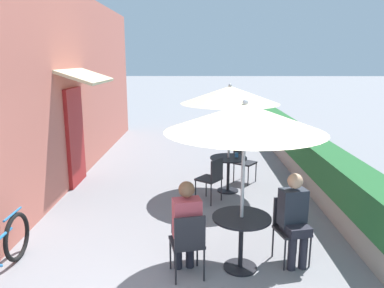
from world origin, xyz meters
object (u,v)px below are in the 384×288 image
object	(u,v)px
cafe_chair_near_left	(290,224)
coffee_cup_mid	(237,155)
seated_patron_near_right	(186,224)
seated_patron_near_left	(294,216)
cafe_chair_near_right	(188,240)
cafe_chair_mid_left	(242,159)
patio_table_near	(241,232)
patio_umbrella_near	(245,118)
patio_table_mid	(228,167)
cafe_chair_mid_right	(212,176)
patio_umbrella_mid	(230,95)

from	to	relation	value
cafe_chair_near_left	coffee_cup_mid	distance (m)	2.79
seated_patron_near_right	seated_patron_near_left	bearing A→B (deg)	-2.82
cafe_chair_near_right	seated_patron_near_right	distance (m)	0.20
seated_patron_near_left	cafe_chair_near_right	xyz separation A→B (m)	(-1.39, -0.38, -0.17)
seated_patron_near_left	cafe_chair_mid_left	size ratio (longest dim) A/B	1.44
cafe_chair_mid_left	seated_patron_near_left	bearing A→B (deg)	40.52
cafe_chair_near_left	cafe_chair_near_right	size ratio (longest dim) A/B	1.00
patio_table_near	patio_umbrella_near	size ratio (longest dim) A/B	0.34
patio_umbrella_near	cafe_chair_near_right	xyz separation A→B (m)	(-0.68, -0.24, -1.49)
seated_patron_near_left	patio_umbrella_near	bearing A→B (deg)	-2.82
patio_table_mid	cafe_chair_mid_left	world-z (taller)	cafe_chair_mid_left
coffee_cup_mid	patio_umbrella_near	bearing A→B (deg)	-94.56
cafe_chair_near_left	patio_umbrella_near	bearing A→B (deg)	6.07
cafe_chair_near_right	cafe_chair_mid_right	world-z (taller)	same
patio_table_near	cafe_chair_near_right	xyz separation A→B (m)	(-0.68, -0.24, -0.00)
patio_table_mid	cafe_chair_near_left	bearing A→B (deg)	-77.42
patio_table_near	seated_patron_near_right	xyz separation A→B (m)	(-0.71, -0.13, 0.17)
cafe_chair_mid_right	patio_table_near	bearing A→B (deg)	-136.99
seated_patron_near_right	cafe_chair_mid_right	distance (m)	2.51
cafe_chair_near_left	seated_patron_near_right	distance (m)	1.45
patio_table_mid	patio_umbrella_mid	bearing A→B (deg)	0.00
seated_patron_near_left	patio_umbrella_mid	world-z (taller)	patio_umbrella_mid
cafe_chair_near_right	cafe_chair_mid_left	bearing A→B (deg)	60.21
seated_patron_near_left	cafe_chair_mid_right	xyz separation A→B (m)	(-0.99, 2.20, -0.17)
cafe_chair_mid_right	coffee_cup_mid	size ratio (longest dim) A/B	9.67
coffee_cup_mid	cafe_chair_near_left	bearing A→B (deg)	-80.85
patio_table_near	cafe_chair_mid_right	xyz separation A→B (m)	(-0.29, 2.34, -0.00)
cafe_chair_near_left	cafe_chair_mid_right	distance (m)	2.31
cafe_chair_mid_right	patio_umbrella_mid	bearing A→B (deg)	6.07
cafe_chair_near_right	patio_table_mid	world-z (taller)	cafe_chair_near_right
cafe_chair_near_right	coffee_cup_mid	bearing A→B (deg)	60.55
patio_umbrella_near	cafe_chair_mid_left	size ratio (longest dim) A/B	2.56
patio_umbrella_near	seated_patron_near_right	size ratio (longest dim) A/B	1.78
cafe_chair_mid_left	patio_umbrella_mid	bearing A→B (deg)	6.07
coffee_cup_mid	seated_patron_near_left	bearing A→B (deg)	-80.68
seated_patron_near_left	coffee_cup_mid	bearing A→B (deg)	-94.26
seated_patron_near_right	coffee_cup_mid	size ratio (longest dim) A/B	13.89
seated_patron_near_right	cafe_chair_mid_left	world-z (taller)	seated_patron_near_right
seated_patron_near_right	patio_table_mid	size ratio (longest dim) A/B	1.65
seated_patron_near_left	cafe_chair_mid_right	size ratio (longest dim) A/B	1.44
seated_patron_near_left	cafe_chair_mid_left	distance (m)	3.47
cafe_chair_near_left	cafe_chair_near_right	bearing A→B (deg)	6.07
patio_table_mid	seated_patron_near_right	bearing A→B (deg)	-104.13
seated_patron_near_right	cafe_chair_near_right	bearing A→B (deg)	-90.00
patio_umbrella_mid	patio_umbrella_near	bearing A→B (deg)	-91.42
cafe_chair_near_left	cafe_chair_near_right	distance (m)	1.45
seated_patron_near_right	cafe_chair_mid_right	xyz separation A→B (m)	(0.42, 2.47, -0.17)
seated_patron_near_left	patio_umbrella_mid	distance (m)	3.18
seated_patron_near_left	cafe_chair_mid_right	distance (m)	2.42
patio_table_mid	cafe_chair_mid_left	xyz separation A→B (m)	(0.36, 0.63, -0.00)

